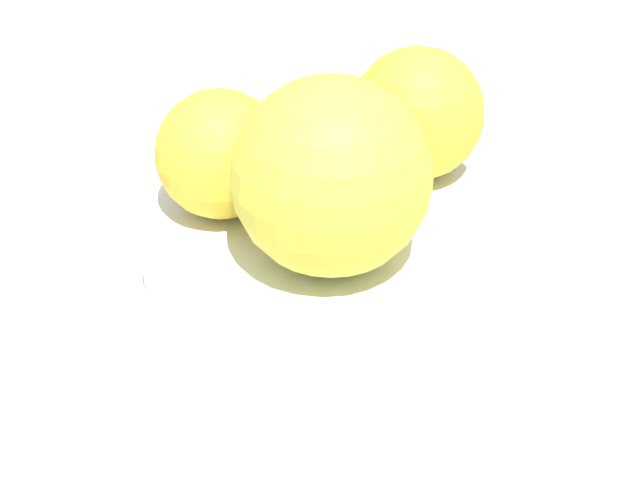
% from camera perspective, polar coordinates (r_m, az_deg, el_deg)
% --- Properties ---
extents(ground_plane, '(1.10, 1.10, 0.02)m').
position_cam_1_polar(ground_plane, '(0.48, 0.00, -3.57)').
color(ground_plane, '#BCB29E').
extents(fruit_bowl, '(0.18, 0.18, 0.04)m').
position_cam_1_polar(fruit_bowl, '(0.46, 0.00, -0.57)').
color(fruit_bowl, silver).
rests_on(fruit_bowl, ground_plane).
extents(orange_in_bowl_0, '(0.09, 0.09, 0.09)m').
position_cam_1_polar(orange_in_bowl_0, '(0.39, 0.71, 3.94)').
color(orange_in_bowl_0, yellow).
rests_on(orange_in_bowl_0, fruit_bowl).
extents(orange_in_bowl_1, '(0.07, 0.07, 0.07)m').
position_cam_1_polar(orange_in_bowl_1, '(0.47, 6.04, 7.78)').
color(orange_in_bowl_1, yellow).
rests_on(orange_in_bowl_1, fruit_bowl).
extents(orange_in_bowl_2, '(0.06, 0.06, 0.06)m').
position_cam_1_polar(orange_in_bowl_2, '(0.43, -6.25, 4.98)').
color(orange_in_bowl_2, yellow).
rests_on(orange_in_bowl_2, fruit_bowl).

